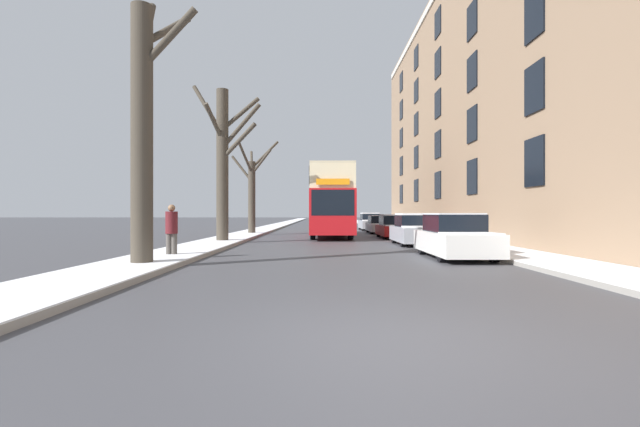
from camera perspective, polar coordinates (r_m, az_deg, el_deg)
The scene contains 14 objects.
ground_plane at distance 5.34m, azimuth 9.33°, elevation -16.26°, with size 320.00×320.00×0.00m, color #424247.
sidewalk_left at distance 58.30m, azimuth -5.20°, elevation -1.40°, with size 2.31×130.00×0.16m.
sidewalk_right at distance 58.47m, azimuth 6.41°, elevation -1.40°, with size 2.31×130.00×0.16m.
terrace_facade_right at distance 29.04m, azimuth 25.88°, elevation 13.91°, with size 9.10×43.77×16.96m.
bare_tree_left_0 at distance 13.02m, azimuth -22.66°, elevation 10.77°, with size 1.91×2.01×7.79m.
bare_tree_left_1 at distance 22.24m, azimuth -13.00°, elevation 7.15°, with size 3.85×2.72×8.29m.
bare_tree_left_2 at distance 30.34m, azimuth -9.26°, elevation 3.17°, with size 3.28×3.99×6.87m.
double_decker_bus at distance 28.22m, azimuth 1.15°, elevation 1.91°, with size 2.56×11.36×4.31m.
parked_car_0 at distance 15.12m, azimuth 17.27°, elevation -3.05°, with size 1.83×4.24×1.51m.
parked_car_1 at distance 20.91m, azimuth 12.32°, elevation -2.21°, with size 1.82×3.91×1.51m.
parked_car_2 at distance 26.65m, azimuth 9.58°, elevation -1.80°, with size 1.77×4.11×1.45m.
parked_car_3 at distance 32.99m, azimuth 7.68°, elevation -1.52°, with size 1.70×4.39×1.36m.
parked_car_4 at distance 39.02m, azimuth 6.45°, elevation -1.16°, with size 1.79×4.55×1.57m.
pedestrian_left_sidewalk at distance 14.92m, azimuth -19.41°, elevation -1.97°, with size 0.39×0.39×1.80m.
Camera 1 is at (-0.85, -5.06, 1.50)m, focal length 24.00 mm.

